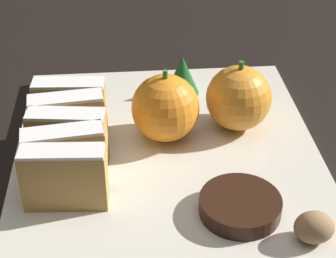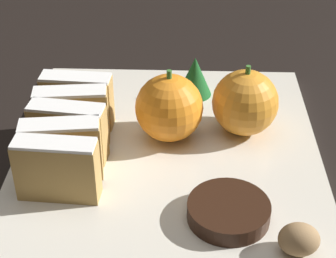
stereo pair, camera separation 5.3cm
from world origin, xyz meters
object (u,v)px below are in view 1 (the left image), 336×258
at_px(orange_near, 239,98).
at_px(chocolate_cookie, 240,206).
at_px(walnut, 314,227).
at_px(orange_far, 163,108).

distance_m(orange_near, chocolate_cookie, 0.14).
bearing_deg(orange_near, walnut, -79.80).
bearing_deg(orange_far, chocolate_cookie, -64.43).
relative_size(orange_far, walnut, 2.32).
bearing_deg(chocolate_cookie, orange_near, 80.53).
height_order(walnut, chocolate_cookie, walnut).
bearing_deg(orange_far, orange_near, 9.53).
distance_m(orange_far, chocolate_cookie, 0.13).
bearing_deg(walnut, chocolate_cookie, 145.12).
xyz_separation_m(walnut, chocolate_cookie, (-0.05, 0.04, -0.01)).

